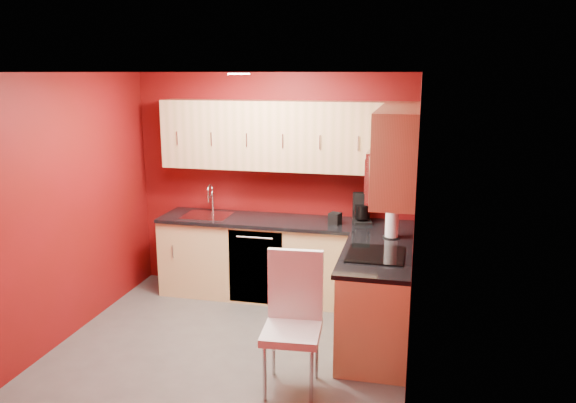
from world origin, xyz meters
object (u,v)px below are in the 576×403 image
at_px(coffee_maker, 362,208).
at_px(sink, 207,212).
at_px(paper_towel, 392,223).
at_px(napkin_holder, 335,219).
at_px(dining_chair, 292,325).
at_px(microwave, 392,173).

bearing_deg(coffee_maker, sink, 168.91).
bearing_deg(paper_towel, napkin_holder, 149.17).
xyz_separation_m(napkin_holder, paper_towel, (0.61, -0.37, 0.09)).
bearing_deg(sink, dining_chair, -52.68).
height_order(paper_towel, dining_chair, paper_towel).
height_order(coffee_maker, napkin_holder, coffee_maker).
xyz_separation_m(microwave, napkin_holder, (-0.62, 0.95, -0.69)).
relative_size(microwave, dining_chair, 0.68).
bearing_deg(microwave, paper_towel, 90.61).
bearing_deg(coffee_maker, paper_towel, -69.12).
relative_size(coffee_maker, dining_chair, 0.28).
relative_size(sink, napkin_holder, 4.18).
distance_m(sink, dining_chair, 2.34).
bearing_deg(dining_chair, paper_towel, 59.88).
distance_m(microwave, sink, 2.43).
bearing_deg(sink, microwave, -25.60).
distance_m(sink, napkin_holder, 1.47).
bearing_deg(coffee_maker, napkin_holder, -168.72).
bearing_deg(microwave, coffee_maker, 107.72).
height_order(microwave, dining_chair, microwave).
distance_m(sink, paper_towel, 2.13).
height_order(napkin_holder, dining_chair, dining_chair).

